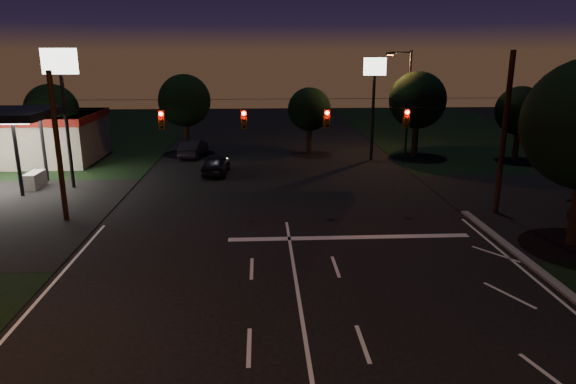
{
  "coord_description": "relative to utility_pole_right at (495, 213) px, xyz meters",
  "views": [
    {
      "loc": [
        -1.35,
        -12.22,
        8.98
      ],
      "look_at": [
        -0.18,
        9.31,
        3.0
      ],
      "focal_mm": 32.0,
      "sensor_mm": 36.0,
      "label": 1
    }
  ],
  "objects": [
    {
      "name": "stop_bar",
      "position": [
        -9.0,
        -3.5,
        0.01
      ],
      "size": [
        12.0,
        0.5,
        0.01
      ],
      "primitive_type": "cube",
      "color": "silver",
      "rests_on": "ground"
    },
    {
      "name": "utility_pole_right",
      "position": [
        0.0,
        0.0,
        0.0
      ],
      "size": [
        0.3,
        0.3,
        9.0
      ],
      "primitive_type": "cylinder",
      "color": "black",
      "rests_on": "ground"
    },
    {
      "name": "utility_pole_left",
      "position": [
        -24.0,
        0.0,
        0.0
      ],
      "size": [
        0.28,
        0.28,
        8.0
      ],
      "primitive_type": "cylinder",
      "color": "black",
      "rests_on": "ground"
    },
    {
      "name": "signal_span",
      "position": [
        -12.0,
        -0.04,
        5.5
      ],
      "size": [
        24.0,
        0.4,
        1.56
      ],
      "color": "black",
      "rests_on": "ground"
    },
    {
      "name": "gas_station",
      "position": [
        -33.86,
        15.39,
        2.38
      ],
      "size": [
        14.2,
        16.1,
        5.25
      ],
      "color": "gray",
      "rests_on": "ground"
    },
    {
      "name": "pole_sign_left_near",
      "position": [
        -26.0,
        7.0,
        6.98
      ],
      "size": [
        2.2,
        0.3,
        9.1
      ],
      "color": "black",
      "rests_on": "ground"
    },
    {
      "name": "pole_sign_right",
      "position": [
        -4.0,
        15.0,
        6.24
      ],
      "size": [
        1.8,
        0.3,
        8.4
      ],
      "color": "black",
      "rests_on": "ground"
    },
    {
      "name": "street_light_right_far",
      "position": [
        -0.76,
        17.0,
        5.24
      ],
      "size": [
        2.2,
        0.35,
        9.0
      ],
      "color": "black",
      "rests_on": "ground"
    },
    {
      "name": "tree_far_a",
      "position": [
        -29.98,
        15.12,
        4.26
      ],
      "size": [
        4.2,
        4.2,
        6.42
      ],
      "color": "black",
      "rests_on": "ground"
    },
    {
      "name": "tree_far_b",
      "position": [
        -19.98,
        19.13,
        4.61
      ],
      "size": [
        4.6,
        4.6,
        6.98
      ],
      "color": "black",
      "rests_on": "ground"
    },
    {
      "name": "tree_far_c",
      "position": [
        -8.98,
        18.1,
        3.9
      ],
      "size": [
        3.8,
        3.8,
        5.86
      ],
      "color": "black",
      "rests_on": "ground"
    },
    {
      "name": "tree_far_d",
      "position": [
        0.02,
        16.13,
        4.83
      ],
      "size": [
        4.8,
        4.8,
        7.3
      ],
      "color": "black",
      "rests_on": "ground"
    },
    {
      "name": "tree_far_e",
      "position": [
        8.02,
        14.11,
        4.11
      ],
      "size": [
        4.0,
        4.0,
        6.18
      ],
      "color": "black",
      "rests_on": "ground"
    },
    {
      "name": "car_oncoming_a",
      "position": [
        -16.73,
        10.51,
        0.76
      ],
      "size": [
        2.06,
        4.56,
        1.52
      ],
      "primitive_type": "imported",
      "rotation": [
        0.0,
        0.0,
        3.08
      ],
      "color": "black",
      "rests_on": "ground"
    },
    {
      "name": "car_oncoming_b",
      "position": [
        -19.2,
        17.18,
        0.77
      ],
      "size": [
        2.19,
        4.82,
        1.53
      ],
      "primitive_type": "imported",
      "rotation": [
        0.0,
        0.0,
        3.02
      ],
      "color": "black",
      "rests_on": "ground"
    }
  ]
}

